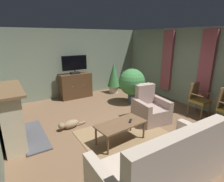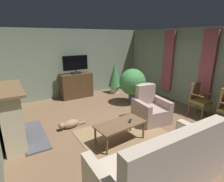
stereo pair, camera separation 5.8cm
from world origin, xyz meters
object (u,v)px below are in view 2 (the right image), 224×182
at_px(sofa_floral, 161,167).
at_px(cat, 70,124).
at_px(side_chair_far_end, 199,99).
at_px(armchair_by_fireplace, 150,110).
at_px(tv_remote, 130,121).
at_px(fireplace, 13,117).
at_px(television, 76,64).
at_px(coffee_table, 120,125).
at_px(potted_plant_leafy_by_curtain, 115,77).
at_px(tv_cabinet, 76,86).
at_px(potted_plant_small_fern_corner, 132,82).

xyz_separation_m(sofa_floral, cat, (-0.62, 2.56, -0.24)).
height_order(sofa_floral, side_chair_far_end, sofa_floral).
xyz_separation_m(armchair_by_fireplace, cat, (-2.07, 0.75, -0.21)).
height_order(tv_remote, cat, tv_remote).
height_order(fireplace, television, television).
bearing_deg(coffee_table, fireplace, 147.58).
distance_m(fireplace, side_chair_far_end, 4.95).
relative_size(tv_remote, cat, 0.22).
relative_size(side_chair_far_end, potted_plant_leafy_by_curtain, 0.77).
xyz_separation_m(side_chair_far_end, potted_plant_leafy_by_curtain, (-0.94, 3.20, 0.17)).
relative_size(television, side_chair_far_end, 0.99).
bearing_deg(side_chair_far_end, fireplace, 165.41).
height_order(tv_cabinet, potted_plant_leafy_by_curtain, potted_plant_leafy_by_curtain).
bearing_deg(tv_cabinet, sofa_floral, -95.21).
bearing_deg(fireplace, armchair_by_fireplace, -13.71).
bearing_deg(potted_plant_small_fern_corner, television, 131.92).
height_order(potted_plant_small_fern_corner, potted_plant_leafy_by_curtain, potted_plant_leafy_by_curtain).
height_order(coffee_table, armchair_by_fireplace, armchair_by_fireplace).
bearing_deg(armchair_by_fireplace, side_chair_far_end, -16.50).
bearing_deg(television, potted_plant_leafy_by_curtain, -8.87).
height_order(armchair_by_fireplace, side_chair_far_end, armchair_by_fireplace).
xyz_separation_m(television, cat, (-1.06, -2.25, -1.18)).
relative_size(tv_remote, sofa_floral, 0.08).
bearing_deg(television, potted_plant_small_fern_corner, -48.08).
xyz_separation_m(fireplace, potted_plant_leafy_by_curtain, (3.85, 1.95, 0.09)).
bearing_deg(side_chair_far_end, armchair_by_fireplace, 163.50).
distance_m(coffee_table, potted_plant_small_fern_corner, 2.56).
height_order(television, potted_plant_leafy_by_curtain, television).
relative_size(tv_cabinet, tv_remote, 6.96).
xyz_separation_m(coffee_table, potted_plant_small_fern_corner, (1.74, 1.85, 0.34)).
bearing_deg(cat, fireplace, 177.31).
bearing_deg(armchair_by_fireplace, potted_plant_leafy_by_curtain, 78.60).
bearing_deg(television, tv_remote, -91.07).
distance_m(television, side_chair_far_end, 4.33).
xyz_separation_m(coffee_table, potted_plant_leafy_by_curtain, (1.86, 3.21, 0.28)).
height_order(television, side_chair_far_end, television).
distance_m(tv_remote, potted_plant_small_fern_corner, 2.43).
relative_size(tv_cabinet, potted_plant_small_fern_corner, 0.97).
distance_m(tv_remote, sofa_floral, 1.38).
relative_size(fireplace, television, 1.61).
relative_size(tv_remote, potted_plant_leafy_by_curtain, 0.14).
bearing_deg(tv_remote, fireplace, -73.52).
xyz_separation_m(fireplace, tv_remote, (2.22, -1.30, -0.12)).
distance_m(fireplace, potted_plant_leafy_by_curtain, 4.32).
distance_m(sofa_floral, potted_plant_small_fern_corner, 3.75).
height_order(tv_cabinet, television, television).
height_order(potted_plant_leafy_by_curtain, cat, potted_plant_leafy_by_curtain).
distance_m(tv_cabinet, cat, 2.56).
distance_m(coffee_table, potted_plant_leafy_by_curtain, 3.73).
bearing_deg(sofa_floral, television, 84.73).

